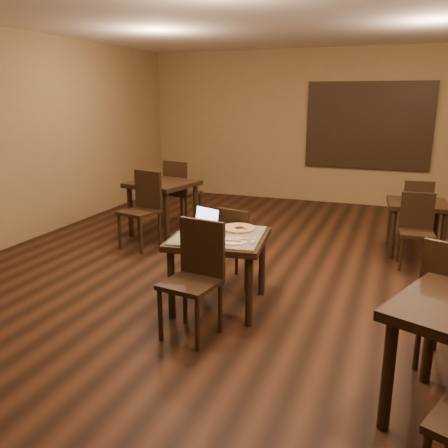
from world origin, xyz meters
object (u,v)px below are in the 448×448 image
at_px(chair_main_near, 196,272).
at_px(chair_main_far, 238,242).
at_px(pizza_pan, 238,229).
at_px(tiled_table, 219,244).
at_px(other_table_b_chair_far, 180,189).
at_px(other_table_a_chair_near, 416,226).
at_px(other_table_b, 163,191).
at_px(laptop, 205,224).
at_px(other_table_a_chair_far, 416,208).
at_px(other_table_a, 417,211).
at_px(other_table_b_chair_near, 143,205).

bearing_deg(chair_main_near, chair_main_far, 100.23).
bearing_deg(pizza_pan, chair_main_far, 109.71).
distance_m(tiled_table, other_table_b_chair_far, 3.28).
bearing_deg(other_table_a_chair_near, other_table_b, 173.06).
bearing_deg(chair_main_far, laptop, 83.29).
bearing_deg(other_table_a_chair_far, other_table_a_chair_near, 84.55).
xyz_separation_m(chair_main_far, other_table_a, (1.91, 1.90, 0.09)).
bearing_deg(tiled_table, chair_main_near, -95.93).
xyz_separation_m(chair_main_far, other_table_b_chair_near, (-1.72, 0.87, 0.10)).
bearing_deg(chair_main_near, other_table_b, 131.66).
height_order(pizza_pan, other_table_b, other_table_b).
bearing_deg(other_table_a, chair_main_near, -125.61).
xyz_separation_m(chair_main_far, pizza_pan, (0.14, -0.38, 0.26)).
distance_m(other_table_b_chair_near, other_table_b_chair_far, 1.26).
bearing_deg(laptop, chair_main_near, -52.69).
bearing_deg(other_table_b_chair_near, other_table_a_chair_far, 35.41).
bearing_deg(chair_main_near, other_table_a_chair_far, 71.69).
relative_size(other_table_a, other_table_a_chair_far, 0.89).
bearing_deg(other_table_b, other_table_a_chair_near, 9.72).
bearing_deg(other_table_b_chair_near, tiled_table, -28.81).
height_order(chair_main_near, other_table_a, chair_main_near).
relative_size(tiled_table, other_table_b, 0.98).
distance_m(laptop, pizza_pan, 0.35).
height_order(chair_main_near, laptop, chair_main_near).
bearing_deg(other_table_b_chair_far, pizza_pan, 138.90).
bearing_deg(other_table_a_chair_far, other_table_b, 9.80).
height_order(pizza_pan, other_table_a, pizza_pan).
relative_size(tiled_table, chair_main_far, 1.15).
bearing_deg(other_table_a, other_table_b, -178.42).
height_order(laptop, other_table_a, laptop).
relative_size(chair_main_near, other_table_a_chair_far, 1.12).
xyz_separation_m(other_table_a, other_table_b_chair_far, (-3.66, 0.23, 0.01)).
distance_m(laptop, other_table_a_chair_far, 3.64).
bearing_deg(other_table_b, chair_main_near, -45.19).
distance_m(tiled_table, chair_main_far, 0.64).
bearing_deg(pizza_pan, other_table_a_chair_near, 44.70).
bearing_deg(other_table_a, other_table_a_chair_far, 84.55).
height_order(pizza_pan, other_table_b_chair_far, other_table_b_chair_far).
xyz_separation_m(chair_main_near, chair_main_far, (-0.03, 1.23, -0.08)).
height_order(laptop, other_table_a_chair_far, laptop).
bearing_deg(other_table_b_chair_near, pizza_pan, -22.13).
bearing_deg(other_table_b_chair_near, other_table_a, 27.85).
bearing_deg(other_table_a_chair_far, other_table_a, 84.55).
xyz_separation_m(laptop, other_table_b, (-1.55, 2.02, -0.13)).
bearing_deg(pizza_pan, other_table_a, 52.28).
xyz_separation_m(other_table_a_chair_far, other_table_b_chair_far, (-3.67, -0.32, 0.08)).
bearing_deg(tiled_table, chair_main_far, 84.35).
xyz_separation_m(pizza_pan, other_table_a, (1.77, 2.29, -0.17)).
distance_m(other_table_a_chair_near, other_table_a_chair_far, 1.09).
xyz_separation_m(chair_main_near, pizza_pan, (0.11, 0.85, 0.18)).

